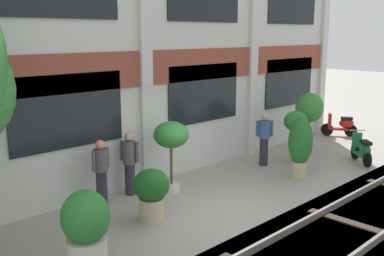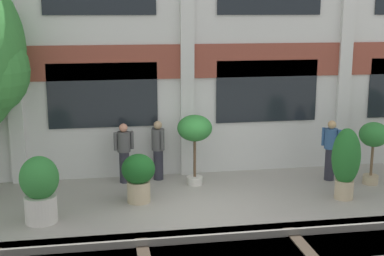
{
  "view_description": "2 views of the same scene",
  "coord_description": "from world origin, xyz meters",
  "px_view_note": "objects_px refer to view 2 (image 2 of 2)",
  "views": [
    {
      "loc": [
        -7.27,
        -6.36,
        3.99
      ],
      "look_at": [
        -0.08,
        0.94,
        1.82
      ],
      "focal_mm": 42.0,
      "sensor_mm": 36.0,
      "label": 1
    },
    {
      "loc": [
        -2.25,
        -11.22,
        4.45
      ],
      "look_at": [
        -0.15,
        1.09,
        1.67
      ],
      "focal_mm": 50.0,
      "sensor_mm": 36.0,
      "label": 2
    }
  ],
  "objects_px": {
    "resident_near_plants": "(158,148)",
    "potted_plant_stone_basin": "(346,161)",
    "potted_plant_fluted_column": "(40,187)",
    "resident_by_doorway": "(124,151)",
    "potted_plant_low_pan": "(373,139)",
    "potted_plant_tall_urn": "(195,132)",
    "resident_watching_tracks": "(331,148)",
    "potted_plant_ribbed_drum": "(138,175)"
  },
  "relations": [
    {
      "from": "potted_plant_low_pan",
      "to": "potted_plant_tall_urn",
      "type": "height_order",
      "value": "potted_plant_tall_urn"
    },
    {
      "from": "resident_by_doorway",
      "to": "resident_watching_tracks",
      "type": "xyz_separation_m",
      "value": [
        5.38,
        -0.7,
        0.02
      ]
    },
    {
      "from": "potted_plant_fluted_column",
      "to": "potted_plant_ribbed_drum",
      "type": "bearing_deg",
      "value": 22.41
    },
    {
      "from": "potted_plant_stone_basin",
      "to": "potted_plant_ribbed_drum",
      "type": "bearing_deg",
      "value": 172.9
    },
    {
      "from": "resident_watching_tracks",
      "to": "resident_near_plants",
      "type": "distance_m",
      "value": 4.55
    },
    {
      "from": "resident_near_plants",
      "to": "potted_plant_low_pan",
      "type": "bearing_deg",
      "value": 142.5
    },
    {
      "from": "potted_plant_low_pan",
      "to": "potted_plant_ribbed_drum",
      "type": "relative_size",
      "value": 1.41
    },
    {
      "from": "potted_plant_fluted_column",
      "to": "potted_plant_stone_basin",
      "type": "bearing_deg",
      "value": 2.26
    },
    {
      "from": "potted_plant_tall_urn",
      "to": "resident_near_plants",
      "type": "xyz_separation_m",
      "value": [
        -0.88,
        0.58,
        -0.55
      ]
    },
    {
      "from": "potted_plant_fluted_column",
      "to": "resident_watching_tracks",
      "type": "bearing_deg",
      "value": 13.14
    },
    {
      "from": "potted_plant_tall_urn",
      "to": "resident_watching_tracks",
      "type": "bearing_deg",
      "value": -3.66
    },
    {
      "from": "potted_plant_fluted_column",
      "to": "resident_by_doorway",
      "type": "height_order",
      "value": "resident_by_doorway"
    },
    {
      "from": "potted_plant_low_pan",
      "to": "potted_plant_fluted_column",
      "type": "bearing_deg",
      "value": -171.64
    },
    {
      "from": "potted_plant_tall_urn",
      "to": "resident_by_doorway",
      "type": "bearing_deg",
      "value": 165.08
    },
    {
      "from": "resident_near_plants",
      "to": "potted_plant_stone_basin",
      "type": "bearing_deg",
      "value": 128.26
    },
    {
      "from": "potted_plant_low_pan",
      "to": "resident_by_doorway",
      "type": "relative_size",
      "value": 1.04
    },
    {
      "from": "potted_plant_fluted_column",
      "to": "potted_plant_low_pan",
      "type": "bearing_deg",
      "value": 8.36
    },
    {
      "from": "potted_plant_tall_urn",
      "to": "potted_plant_ribbed_drum",
      "type": "distance_m",
      "value": 1.99
    },
    {
      "from": "resident_near_plants",
      "to": "resident_by_doorway",
      "type": "bearing_deg",
      "value": -17.38
    },
    {
      "from": "potted_plant_fluted_column",
      "to": "resident_near_plants",
      "type": "xyz_separation_m",
      "value": [
        2.78,
        2.5,
        0.08
      ]
    },
    {
      "from": "potted_plant_low_pan",
      "to": "resident_by_doorway",
      "type": "bearing_deg",
      "value": 169.25
    },
    {
      "from": "potted_plant_stone_basin",
      "to": "resident_watching_tracks",
      "type": "relative_size",
      "value": 1.07
    },
    {
      "from": "resident_watching_tracks",
      "to": "resident_near_plants",
      "type": "xyz_separation_m",
      "value": [
        -4.48,
        0.81,
        -0.01
      ]
    },
    {
      "from": "potted_plant_ribbed_drum",
      "to": "potted_plant_tall_urn",
      "type": "bearing_deg",
      "value": 34.47
    },
    {
      "from": "potted_plant_fluted_column",
      "to": "resident_watching_tracks",
      "type": "xyz_separation_m",
      "value": [
        7.26,
        1.7,
        0.09
      ]
    },
    {
      "from": "potted_plant_low_pan",
      "to": "potted_plant_fluted_column",
      "type": "xyz_separation_m",
      "value": [
        -8.19,
        -1.2,
        -0.42
      ]
    },
    {
      "from": "potted_plant_low_pan",
      "to": "potted_plant_tall_urn",
      "type": "relative_size",
      "value": 0.89
    },
    {
      "from": "potted_plant_ribbed_drum",
      "to": "resident_near_plants",
      "type": "xyz_separation_m",
      "value": [
        0.64,
        1.62,
        0.19
      ]
    },
    {
      "from": "potted_plant_stone_basin",
      "to": "potted_plant_fluted_column",
      "type": "height_order",
      "value": "potted_plant_stone_basin"
    },
    {
      "from": "potted_plant_tall_urn",
      "to": "resident_by_doorway",
      "type": "distance_m",
      "value": 1.93
    },
    {
      "from": "potted_plant_stone_basin",
      "to": "potted_plant_ribbed_drum",
      "type": "xyz_separation_m",
      "value": [
        -4.87,
        0.61,
        -0.28
      ]
    },
    {
      "from": "potted_plant_low_pan",
      "to": "resident_by_doorway",
      "type": "distance_m",
      "value": 6.43
    },
    {
      "from": "potted_plant_tall_urn",
      "to": "potted_plant_low_pan",
      "type": "bearing_deg",
      "value": -9.07
    },
    {
      "from": "potted_plant_fluted_column",
      "to": "resident_by_doorway",
      "type": "xyz_separation_m",
      "value": [
        1.88,
        2.4,
        0.07
      ]
    },
    {
      "from": "potted_plant_stone_basin",
      "to": "potted_plant_tall_urn",
      "type": "height_order",
      "value": "potted_plant_tall_urn"
    },
    {
      "from": "potted_plant_tall_urn",
      "to": "resident_watching_tracks",
      "type": "xyz_separation_m",
      "value": [
        3.6,
        -0.23,
        -0.54
      ]
    },
    {
      "from": "potted_plant_ribbed_drum",
      "to": "resident_by_doorway",
      "type": "xyz_separation_m",
      "value": [
        -0.26,
        1.52,
        0.18
      ]
    },
    {
      "from": "potted_plant_tall_urn",
      "to": "potted_plant_ribbed_drum",
      "type": "height_order",
      "value": "potted_plant_tall_urn"
    },
    {
      "from": "potted_plant_low_pan",
      "to": "potted_plant_ribbed_drum",
      "type": "bearing_deg",
      "value": -176.97
    },
    {
      "from": "potted_plant_low_pan",
      "to": "resident_by_doorway",
      "type": "height_order",
      "value": "potted_plant_low_pan"
    },
    {
      "from": "potted_plant_low_pan",
      "to": "resident_near_plants",
      "type": "distance_m",
      "value": 5.57
    },
    {
      "from": "potted_plant_stone_basin",
      "to": "resident_watching_tracks",
      "type": "height_order",
      "value": "potted_plant_stone_basin"
    }
  ]
}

